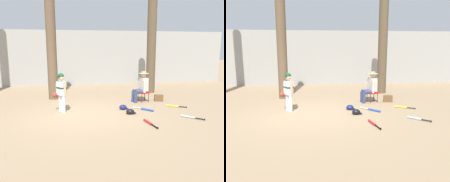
# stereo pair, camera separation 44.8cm
# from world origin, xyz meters

# --- Properties ---
(ground_plane) EXTENTS (60.00, 60.00, 0.00)m
(ground_plane) POSITION_xyz_m (0.00, 0.00, 0.00)
(ground_plane) COLOR #937A5B
(concrete_back_wall) EXTENTS (18.00, 0.36, 3.07)m
(concrete_back_wall) POSITION_xyz_m (0.00, 6.42, 1.53)
(concrete_back_wall) COLOR #9E9E99
(concrete_back_wall) RESTS_ON ground
(tree_near_player) EXTENTS (0.59, 0.59, 5.25)m
(tree_near_player) POSITION_xyz_m (-1.09, 2.71, 2.33)
(tree_near_player) COLOR brown
(tree_near_player) RESTS_ON ground
(tree_behind_spectator) EXTENTS (0.63, 0.63, 5.57)m
(tree_behind_spectator) POSITION_xyz_m (3.39, 3.37, 2.47)
(tree_behind_spectator) COLOR brown
(tree_behind_spectator) RESTS_ON ground
(young_ballplayer) EXTENTS (0.51, 0.51, 1.31)m
(young_ballplayer) POSITION_xyz_m (-0.70, 0.56, 0.74)
(young_ballplayer) COLOR white
(young_ballplayer) RESTS_ON ground
(folding_stool) EXTENTS (0.47, 0.47, 0.41)m
(folding_stool) POSITION_xyz_m (2.45, 1.54, 0.36)
(folding_stool) COLOR red
(folding_stool) RESTS_ON ground
(seated_spectator) EXTENTS (0.68, 0.54, 1.20)m
(seated_spectator) POSITION_xyz_m (2.35, 1.52, 0.64)
(seated_spectator) COLOR navy
(seated_spectator) RESTS_ON ground
(handbag_beside_stool) EXTENTS (0.37, 0.25, 0.26)m
(handbag_beside_stool) POSITION_xyz_m (3.08, 1.47, 0.13)
(handbag_beside_stool) COLOR brown
(handbag_beside_stool) RESTS_ON ground
(bat_red_barrel) EXTENTS (0.18, 0.77, 0.07)m
(bat_red_barrel) POSITION_xyz_m (1.75, -1.16, 0.03)
(bat_red_barrel) COLOR red
(bat_red_barrel) RESTS_ON ground
(bat_blue_youth) EXTENTS (0.57, 0.64, 0.07)m
(bat_blue_youth) POSITION_xyz_m (2.12, 0.24, 0.03)
(bat_blue_youth) COLOR #2347AD
(bat_blue_youth) RESTS_ON ground
(bat_yellow_trainer) EXTENTS (0.64, 0.42, 0.07)m
(bat_yellow_trainer) POSITION_xyz_m (3.27, 0.48, 0.03)
(bat_yellow_trainer) COLOR yellow
(bat_yellow_trainer) RESTS_ON ground
(bat_aluminum_silver) EXTENTS (0.54, 0.55, 0.07)m
(bat_aluminum_silver) POSITION_xyz_m (3.15, -0.87, 0.03)
(bat_aluminum_silver) COLOR #B7BCC6
(bat_aluminum_silver) RESTS_ON ground
(batting_helmet_black) EXTENTS (0.32, 0.24, 0.18)m
(batting_helmet_black) POSITION_xyz_m (1.48, -0.11, 0.08)
(batting_helmet_black) COLOR black
(batting_helmet_black) RESTS_ON ground
(batting_helmet_navy) EXTENTS (0.31, 0.24, 0.18)m
(batting_helmet_navy) POSITION_xyz_m (1.38, 0.48, 0.08)
(batting_helmet_navy) COLOR navy
(batting_helmet_navy) RESTS_ON ground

